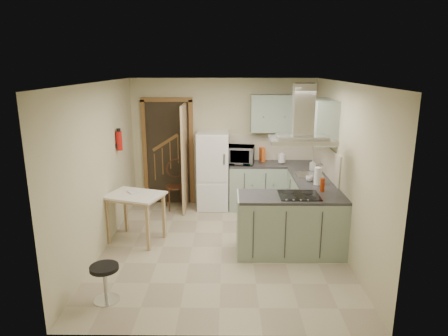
{
  "coord_description": "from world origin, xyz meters",
  "views": [
    {
      "loc": [
        0.09,
        -5.69,
        2.73
      ],
      "look_at": [
        0.03,
        0.45,
        1.15
      ],
      "focal_mm": 32.0,
      "sensor_mm": 36.0,
      "label": 1
    }
  ],
  "objects_px": {
    "drop_leaf_table": "(136,218)",
    "bentwood_chair": "(175,187)",
    "stool": "(105,283)",
    "extractor_hood": "(302,140)",
    "fridge": "(213,171)",
    "peninsula": "(291,225)",
    "microwave": "(238,155)"
  },
  "relations": [
    {
      "from": "fridge",
      "to": "bentwood_chair",
      "type": "distance_m",
      "value": 0.8
    },
    {
      "from": "peninsula",
      "to": "bentwood_chair",
      "type": "bearing_deg",
      "value": 135.55
    },
    {
      "from": "peninsula",
      "to": "bentwood_chair",
      "type": "xyz_separation_m",
      "value": [
        -1.96,
        1.92,
        -0.01
      ]
    },
    {
      "from": "fridge",
      "to": "stool",
      "type": "height_order",
      "value": "fridge"
    },
    {
      "from": "extractor_hood",
      "to": "stool",
      "type": "distance_m",
      "value": 3.17
    },
    {
      "from": "peninsula",
      "to": "drop_leaf_table",
      "type": "bearing_deg",
      "value": 170.48
    },
    {
      "from": "peninsula",
      "to": "microwave",
      "type": "distance_m",
      "value": 2.19
    },
    {
      "from": "peninsula",
      "to": "extractor_hood",
      "type": "xyz_separation_m",
      "value": [
        0.1,
        0.0,
        1.27
      ]
    },
    {
      "from": "fridge",
      "to": "peninsula",
      "type": "xyz_separation_m",
      "value": [
        1.22,
        -1.98,
        -0.3
      ]
    },
    {
      "from": "drop_leaf_table",
      "to": "bentwood_chair",
      "type": "relative_size",
      "value": 0.96
    },
    {
      "from": "stool",
      "to": "extractor_hood",
      "type": "bearing_deg",
      "value": 27.27
    },
    {
      "from": "peninsula",
      "to": "stool",
      "type": "height_order",
      "value": "peninsula"
    },
    {
      "from": "fridge",
      "to": "stool",
      "type": "relative_size",
      "value": 3.29
    },
    {
      "from": "peninsula",
      "to": "drop_leaf_table",
      "type": "height_order",
      "value": "peninsula"
    },
    {
      "from": "peninsula",
      "to": "extractor_hood",
      "type": "relative_size",
      "value": 1.72
    },
    {
      "from": "fridge",
      "to": "bentwood_chair",
      "type": "bearing_deg",
      "value": -175.65
    },
    {
      "from": "peninsula",
      "to": "microwave",
      "type": "xyz_separation_m",
      "value": [
        -0.75,
        1.96,
        0.62
      ]
    },
    {
      "from": "extractor_hood",
      "to": "drop_leaf_table",
      "type": "relative_size",
      "value": 1.08
    },
    {
      "from": "extractor_hood",
      "to": "microwave",
      "type": "height_order",
      "value": "extractor_hood"
    },
    {
      "from": "bentwood_chair",
      "to": "stool",
      "type": "height_order",
      "value": "bentwood_chair"
    },
    {
      "from": "fridge",
      "to": "extractor_hood",
      "type": "xyz_separation_m",
      "value": [
        1.32,
        -1.98,
        0.97
      ]
    },
    {
      "from": "peninsula",
      "to": "drop_leaf_table",
      "type": "relative_size",
      "value": 1.86
    },
    {
      "from": "microwave",
      "to": "peninsula",
      "type": "bearing_deg",
      "value": -61.08
    },
    {
      "from": "microwave",
      "to": "drop_leaf_table",
      "type": "bearing_deg",
      "value": -128.52
    },
    {
      "from": "fridge",
      "to": "peninsula",
      "type": "bearing_deg",
      "value": -58.26
    },
    {
      "from": "drop_leaf_table",
      "to": "extractor_hood",
      "type": "bearing_deg",
      "value": 9.99
    },
    {
      "from": "fridge",
      "to": "peninsula",
      "type": "relative_size",
      "value": 0.97
    },
    {
      "from": "stool",
      "to": "microwave",
      "type": "distance_m",
      "value": 3.72
    },
    {
      "from": "extractor_hood",
      "to": "bentwood_chair",
      "type": "bearing_deg",
      "value": 136.98
    },
    {
      "from": "drop_leaf_table",
      "to": "stool",
      "type": "bearing_deg",
      "value": -70.79
    },
    {
      "from": "drop_leaf_table",
      "to": "fridge",
      "type": "bearing_deg",
      "value": 72.78
    },
    {
      "from": "peninsula",
      "to": "bentwood_chair",
      "type": "distance_m",
      "value": 2.75
    }
  ]
}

